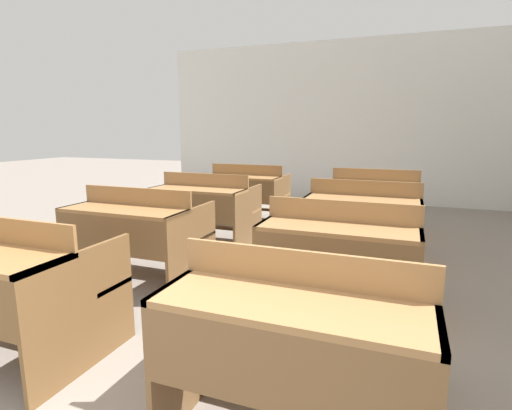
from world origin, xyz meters
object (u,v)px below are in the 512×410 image
Objects in this scene: bench_second_right at (340,254)px; bench_back_left at (246,192)px; bench_front_right at (300,338)px; bench_third_right at (363,219)px; bench_second_left at (138,232)px; bench_third_left at (205,207)px; bench_back_right at (374,199)px; bench_front_left at (7,283)px.

bench_second_right is 3.11m from bench_back_left.
bench_front_right is 2.53m from bench_third_right.
bench_second_left is 1.00× the size of bench_third_left.
bench_back_left is (-1.79, 2.55, 0.00)m from bench_second_right.
bench_second_right is 1.00× the size of bench_third_right.
bench_front_right is at bearing -90.10° from bench_back_right.
bench_third_left is 2.22m from bench_back_right.
bench_back_right is (1.82, -0.02, 0.00)m from bench_back_left.
bench_front_right is at bearing -64.59° from bench_back_left.
bench_second_right and bench_back_left have the same top height.
bench_third_right is at bearing 90.02° from bench_front_right.
bench_back_right is at bearing 89.68° from bench_third_right.
bench_front_right and bench_second_right have the same top height.
bench_second_right is 1.00× the size of bench_back_right.
bench_third_left is at bearing 90.37° from bench_front_left.
bench_third_right is (1.82, -0.01, 0.00)m from bench_third_left.
bench_second_right is 2.19m from bench_third_left.
bench_third_left is at bearing -145.31° from bench_back_right.
bench_front_right and bench_third_right have the same top height.
bench_front_left and bench_third_right have the same top height.
bench_second_left is 1.80m from bench_second_right.
bench_front_left and bench_second_right have the same top height.
bench_front_right is 2.24m from bench_second_left.
bench_back_right is (1.83, 1.27, 0.00)m from bench_third_left.
bench_front_left is at bearing -89.63° from bench_third_left.
bench_third_left is 1.82m from bench_third_right.
bench_third_right is at bearing 54.44° from bench_front_left.
bench_third_left is at bearing 144.90° from bench_second_right.
bench_front_right and bench_back_left have the same top height.
bench_front_left is 2.18m from bench_second_right.
bench_front_right is 4.24m from bench_back_left.
bench_second_left is 2.22m from bench_third_right.
bench_front_right is 1.28m from bench_second_right.
bench_second_left and bench_third_left have the same top height.
bench_second_left is 1.00× the size of bench_second_right.
bench_third_right is at bearing -0.26° from bench_third_left.
bench_second_right is (-0.03, 1.28, 0.00)m from bench_front_right.
bench_back_left is at bearing 144.53° from bench_third_right.
bench_front_right is at bearing -89.98° from bench_third_right.
bench_back_left is (0.01, 2.54, 0.00)m from bench_second_left.
bench_second_right is (1.80, -0.00, 0.00)m from bench_second_left.
bench_back_left is at bearing 90.19° from bench_front_left.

